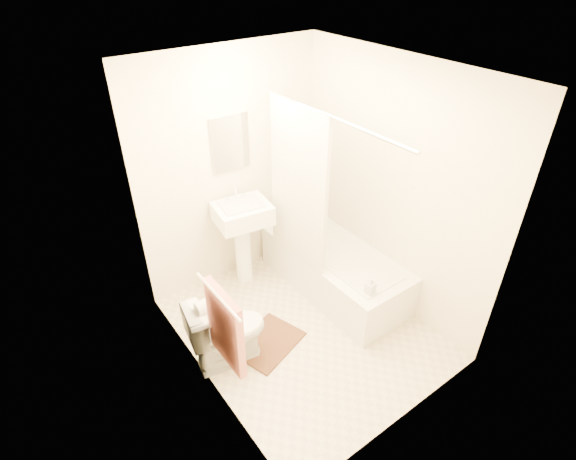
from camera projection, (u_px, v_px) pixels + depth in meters
floor at (303, 328)px, 4.31m from camera, size 2.40×2.40×0.00m
ceiling at (310, 71)px, 2.98m from camera, size 2.40×2.40×0.00m
wall_back at (231, 171)px, 4.45m from camera, size 2.00×0.02×2.40m
wall_left at (194, 268)px, 3.15m from camera, size 0.02×2.40×2.40m
wall_right at (391, 189)px, 4.14m from camera, size 0.02×2.40×2.40m
mirror at (230, 143)px, 4.27m from camera, size 0.40×0.03×0.55m
curtain_rod at (331, 117)px, 3.42m from camera, size 0.03×1.70×0.03m
shower_curtain at (298, 187)px, 4.12m from camera, size 0.04×0.80×1.55m
towel_bar at (218, 296)px, 3.06m from camera, size 0.02×0.60×0.02m
towel at (225, 328)px, 3.25m from camera, size 0.06×0.45×0.66m
toilet_paper at (203, 307)px, 3.54m from camera, size 0.11×0.12×0.12m
toilet at (227, 332)px, 3.82m from camera, size 0.73×0.49×0.66m
sink at (243, 240)px, 4.63m from camera, size 0.59×0.50×1.04m
bathtub at (334, 269)px, 4.70m from camera, size 0.72×1.64×0.46m
bath_mat at (268, 342)px, 4.15m from camera, size 0.72×0.62×0.02m
soap_bottle at (371, 286)px, 3.99m from camera, size 0.09×0.09×0.17m
scrub_brush at (303, 224)px, 4.97m from camera, size 0.09×0.21×0.04m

